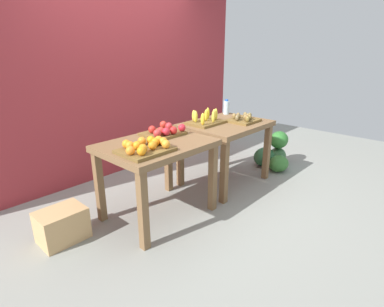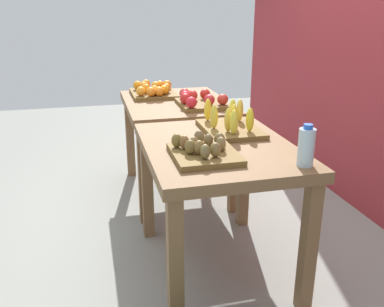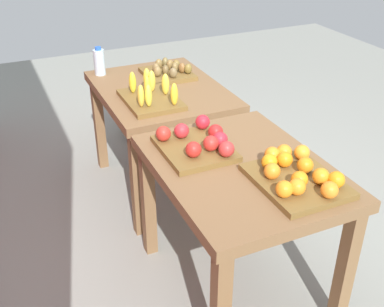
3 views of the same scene
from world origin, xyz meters
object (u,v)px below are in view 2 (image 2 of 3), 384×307
at_px(orange_bin, 153,90).
at_px(apple_bin, 199,101).
at_px(banana_crate, 230,124).
at_px(display_table_left, 176,115).
at_px(display_table_right, 218,164).
at_px(water_bottle, 306,147).
at_px(cardboard_produce_box, 188,141).
at_px(kiwi_bin, 203,150).

bearing_deg(orange_bin, apple_bin, 30.63).
bearing_deg(banana_crate, apple_bin, -179.30).
height_order(display_table_left, display_table_right, same).
xyz_separation_m(orange_bin, apple_bin, (0.47, 0.28, -0.00)).
relative_size(banana_crate, water_bottle, 2.16).
bearing_deg(display_table_left, cardboard_produce_box, 161.26).
distance_m(display_table_right, kiwi_bin, 0.27).
xyz_separation_m(orange_bin, cardboard_produce_box, (-0.64, 0.45, -0.68)).
height_order(display_table_right, kiwi_bin, kiwi_bin).
relative_size(display_table_left, display_table_right, 1.00).
distance_m(apple_bin, water_bottle, 1.32).
height_order(apple_bin, banana_crate, banana_crate).
bearing_deg(water_bottle, apple_bin, -172.57).
bearing_deg(kiwi_bin, water_bottle, 61.89).
bearing_deg(display_table_left, display_table_right, 0.00).
bearing_deg(kiwi_bin, display_table_left, 174.14).
bearing_deg(banana_crate, cardboard_produce_box, 174.90).
relative_size(water_bottle, cardboard_produce_box, 0.51).
height_order(display_table_right, orange_bin, orange_bin).
distance_m(orange_bin, cardboard_produce_box, 1.04).
distance_m(display_table_left, banana_crate, 0.93).
bearing_deg(display_table_left, banana_crate, 8.74).
bearing_deg(orange_bin, water_bottle, 14.14).
distance_m(banana_crate, water_bottle, 0.64).
xyz_separation_m(display_table_left, apple_bin, (0.22, 0.13, 0.16)).
xyz_separation_m(orange_bin, banana_crate, (1.15, 0.28, 0.00)).
xyz_separation_m(display_table_right, cardboard_produce_box, (-2.00, 0.30, -0.52)).
relative_size(kiwi_bin, cardboard_produce_box, 0.90).
bearing_deg(display_table_right, display_table_left, 180.00).
bearing_deg(apple_bin, display_table_right, -8.34).
xyz_separation_m(display_table_right, orange_bin, (-1.36, -0.15, 0.16)).
height_order(orange_bin, water_bottle, water_bottle).
bearing_deg(display_table_left, kiwi_bin, -5.86).
height_order(display_table_left, cardboard_produce_box, display_table_left).
relative_size(display_table_left, water_bottle, 5.11).
height_order(banana_crate, water_bottle, water_bottle).
bearing_deg(cardboard_produce_box, orange_bin, -34.79).
distance_m(display_table_left, apple_bin, 0.30).
bearing_deg(orange_bin, display_table_left, 30.73).
xyz_separation_m(display_table_left, kiwi_bin, (1.30, -0.13, 0.15)).
bearing_deg(water_bottle, cardboard_produce_box, -179.95).
distance_m(display_table_left, orange_bin, 0.33).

